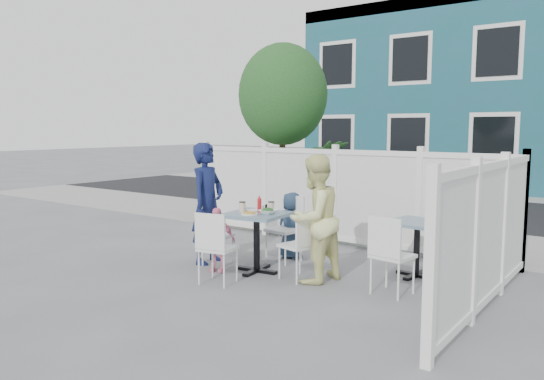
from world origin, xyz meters
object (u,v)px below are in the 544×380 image
Objects in this scene: boy at (292,226)px; toddler at (217,240)px; chair_right at (303,240)px; man at (207,203)px; chair_left at (213,230)px; chair_back at (288,223)px; woman at (315,219)px; main_table at (257,226)px; utility_cabinet at (263,188)px; spare_table at (417,234)px; chair_near at (215,243)px.

toddler is (-0.43, -1.19, -0.06)m from boy.
boy is 1.27m from toddler.
toddler is (-1.19, -0.31, -0.09)m from chair_right.
man is at bearing 45.07° from boy.
toddler is (0.31, -0.26, -0.05)m from chair_left.
chair_back reaches higher than toddler.
man is 1.76m from woman.
woman is at bearing 4.95° from main_table.
chair_right is at bearing -43.59° from utility_cabinet.
chair_back reaches higher than spare_table.
chair_back is 0.59× the size of woman.
chair_left is (-2.61, -1.09, -0.08)m from spare_table.
main_table is 0.58m from toddler.
man reaches higher than toddler.
main_table is at bearing 73.56° from chair_near.
woman reaches higher than spare_table.
chair_near is 0.64m from toddler.
boy is (0.86, 0.91, -0.37)m from man.
utility_cabinet is 5.04m from chair_right.
chair_back is 1.09× the size of toddler.
toddler is (0.43, -0.29, -0.43)m from man.
utility_cabinet is 1.43× the size of toddler.
main_table is 0.89m from woman.
toddler is (-0.46, -0.29, -0.19)m from main_table.
chair_near is at bearing 95.81° from chair_back.
chair_near is at bearing 150.15° from chair_right.
man reaches higher than chair_left.
man is at bearing 125.01° from chair_near.
toddler is at bearing 119.43° from chair_right.
man is 1.98× the size of toddler.
chair_back is at bearing -171.32° from spare_table.
chair_back is at bearing 59.47° from chair_right.
man is (-0.89, -0.01, 0.24)m from main_table.
main_table is 0.78m from chair_left.
utility_cabinet is 5.10m from woman.
woman is (0.87, 0.08, 0.18)m from main_table.
chair_back is at bearing 95.55° from boy.
main_table is 0.91m from boy.
main_table is 0.77m from chair_back.
main_table is 1.10× the size of spare_table.
chair_right reaches higher than spare_table.
chair_back is (-0.02, 0.77, -0.07)m from main_table.
man is (-0.87, -0.78, 0.32)m from chair_back.
chair_back is at bearing -57.20° from man.
chair_near is at bearing 87.74° from boy.
man reaches higher than main_table.
main_table is 0.93× the size of chair_near.
chair_right reaches higher than main_table.
man is 0.67m from toddler.
chair_back is 0.55× the size of man.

